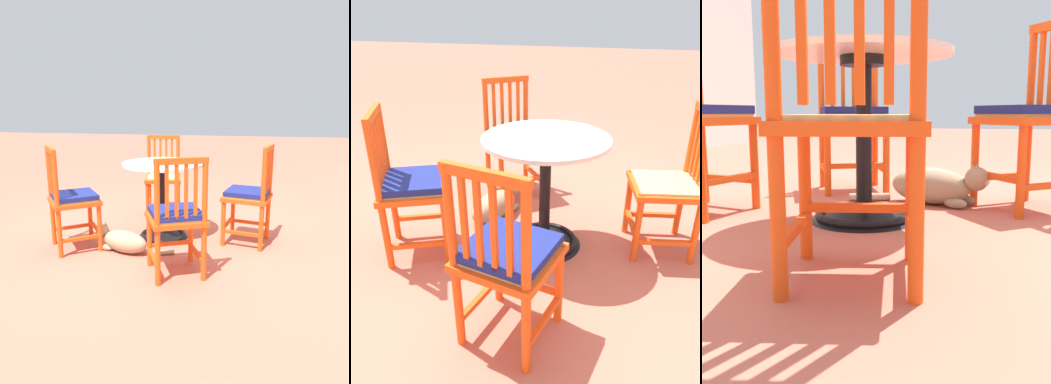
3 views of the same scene
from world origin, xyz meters
TOP-DOWN VIEW (x-y plane):
  - ground_plane at (0.00, 0.00)m, footprint 24.00×24.00m
  - cafe_table at (-0.12, 0.09)m, footprint 0.76×0.76m
  - orange_chair_by_planter at (-0.13, 0.90)m, footprint 0.48×0.48m
  - orange_chair_near_fence at (-0.86, -0.07)m, footprint 0.47×0.47m
  - orange_chair_facing_out at (0.30, -0.63)m, footprint 0.56×0.56m
  - orange_chair_tucked_in at (0.64, 0.36)m, footprint 0.53×0.53m
  - tabby_cat at (0.30, -0.19)m, footprint 0.33×0.74m

SIDE VIEW (x-z plane):
  - ground_plane at x=0.00m, z-range 0.00..0.00m
  - tabby_cat at x=0.30m, z-range -0.02..0.21m
  - cafe_table at x=-0.12m, z-range -0.08..0.65m
  - orange_chair_near_fence at x=-0.86m, z-range -0.02..0.89m
  - orange_chair_by_planter at x=-0.13m, z-range -0.01..0.90m
  - orange_chair_facing_out at x=0.30m, z-range -0.01..0.90m
  - orange_chair_tucked_in at x=0.64m, z-range -0.01..0.90m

